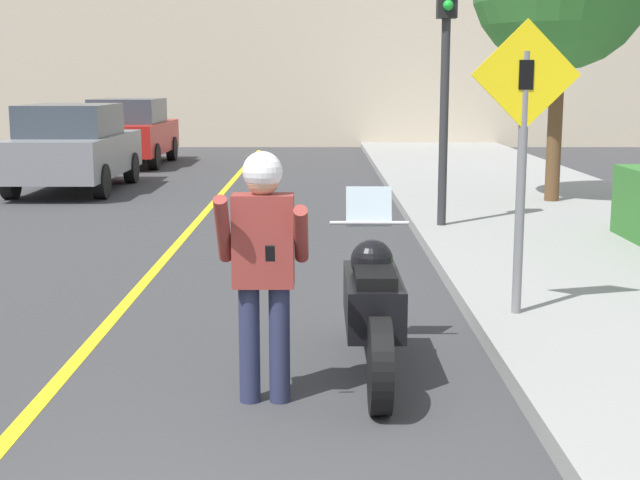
# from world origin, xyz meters

# --- Properties ---
(road_center_line) EXTENTS (0.12, 36.00, 0.01)m
(road_center_line) POSITION_xyz_m (-0.60, 6.00, 0.00)
(road_center_line) COLOR yellow
(road_center_line) RESTS_ON ground
(building_backdrop) EXTENTS (28.00, 1.20, 7.75)m
(building_backdrop) POSITION_xyz_m (0.00, 26.00, 3.87)
(building_backdrop) COLOR beige
(building_backdrop) RESTS_ON ground
(motorcycle) EXTENTS (0.62, 2.29, 1.30)m
(motorcycle) POSITION_xyz_m (1.67, 2.77, 0.51)
(motorcycle) COLOR black
(motorcycle) RESTS_ON ground
(person_biker) EXTENTS (0.59, 0.46, 1.68)m
(person_biker) POSITION_xyz_m (0.91, 2.13, 1.03)
(person_biker) COLOR #282D4C
(person_biker) RESTS_ON ground
(crossing_sign) EXTENTS (0.91, 0.08, 2.48)m
(crossing_sign) POSITION_xyz_m (2.98, 3.89, 1.64)
(crossing_sign) COLOR slate
(crossing_sign) RESTS_ON sidewalk_curb
(traffic_light) EXTENTS (0.26, 0.30, 3.55)m
(traffic_light) POSITION_xyz_m (2.97, 8.63, 2.63)
(traffic_light) COLOR #2D2D30
(traffic_light) RESTS_ON sidewalk_curb
(parked_car_grey) EXTENTS (1.88, 4.20, 1.68)m
(parked_car_grey) POSITION_xyz_m (-3.53, 13.79, 0.86)
(parked_car_grey) COLOR black
(parked_car_grey) RESTS_ON ground
(parked_car_red) EXTENTS (1.88, 4.20, 1.68)m
(parked_car_red) POSITION_xyz_m (-3.55, 19.17, 0.86)
(parked_car_red) COLOR black
(parked_car_red) RESTS_ON ground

